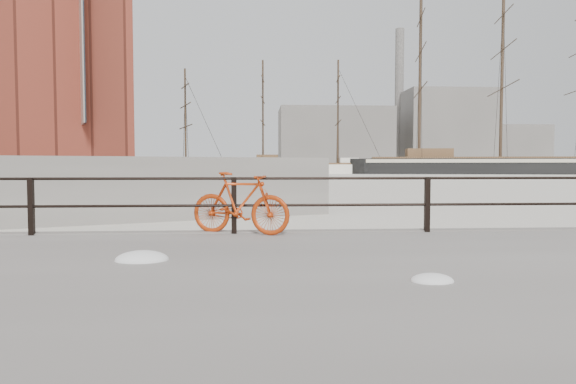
# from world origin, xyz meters

# --- Properties ---
(ground) EXTENTS (400.00, 400.00, 0.00)m
(ground) POSITION_xyz_m (0.00, 0.00, 0.00)
(ground) COLOR white
(ground) RESTS_ON ground
(promenade) EXTENTS (36.00, 8.00, 0.35)m
(promenade) POSITION_xyz_m (0.00, -4.00, 0.17)
(promenade) COLOR gray
(promenade) RESTS_ON ground
(far_quay) EXTENTS (78.44, 148.07, 1.80)m
(far_quay) POSITION_xyz_m (-40.00, 72.00, 0.90)
(far_quay) COLOR gray
(far_quay) RESTS_ON ground
(guardrail) EXTENTS (28.00, 0.10, 1.00)m
(guardrail) POSITION_xyz_m (0.00, -0.15, 0.85)
(guardrail) COLOR black
(guardrail) RESTS_ON promenade
(bicycle) EXTENTS (1.79, 0.92, 1.10)m
(bicycle) POSITION_xyz_m (-3.39, -0.25, 0.90)
(bicycle) COLOR #AE320B
(bicycle) RESTS_ON promenade
(barque_black) EXTENTS (64.85, 32.45, 34.95)m
(barque_black) POSITION_xyz_m (40.42, 79.46, 0.00)
(barque_black) COLOR black
(barque_black) RESTS_ON ground
(schooner_mid) EXTENTS (31.19, 15.11, 21.66)m
(schooner_mid) POSITION_xyz_m (5.20, 85.01, 0.00)
(schooner_mid) COLOR white
(schooner_mid) RESTS_ON ground
(schooner_left) EXTENTS (23.92, 16.29, 16.88)m
(schooner_left) POSITION_xyz_m (-18.31, 67.63, 0.00)
(schooner_left) COLOR silver
(schooner_left) RESTS_ON ground
(apartment_grey) EXTENTS (26.02, 22.15, 23.20)m
(apartment_grey) POSITION_xyz_m (-46.35, 82.38, 13.40)
(apartment_grey) COLOR gray
(apartment_grey) RESTS_ON far_quay
(apartment_brick) EXTENTS (27.87, 22.90, 21.20)m
(apartment_brick) POSITION_xyz_m (-54.97, 103.70, 12.40)
(apartment_brick) COLOR maroon
(apartment_brick) RESTS_ON far_quay
(industrial_west) EXTENTS (32.00, 18.00, 18.00)m
(industrial_west) POSITION_xyz_m (20.00, 140.00, 9.00)
(industrial_west) COLOR gray
(industrial_west) RESTS_ON ground
(industrial_mid) EXTENTS (26.00, 20.00, 24.00)m
(industrial_mid) POSITION_xyz_m (55.00, 145.00, 12.00)
(industrial_mid) COLOR gray
(industrial_mid) RESTS_ON ground
(industrial_east) EXTENTS (20.00, 16.00, 14.00)m
(industrial_east) POSITION_xyz_m (78.00, 150.00, 7.00)
(industrial_east) COLOR gray
(industrial_east) RESTS_ON ground
(smokestack) EXTENTS (2.80, 2.80, 44.00)m
(smokestack) POSITION_xyz_m (42.00, 150.00, 22.00)
(smokestack) COLOR gray
(smokestack) RESTS_ON ground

